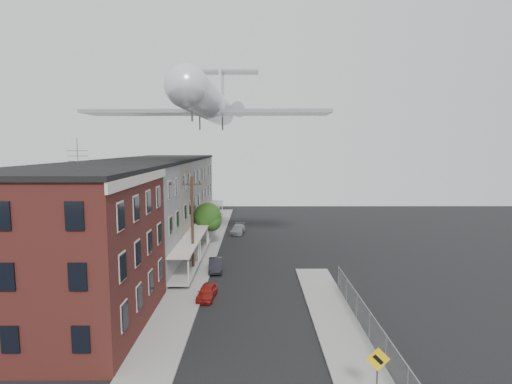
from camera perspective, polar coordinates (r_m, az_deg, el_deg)
sidewalk_left at (r=43.77m, az=-7.62°, el=-8.95°), size 3.00×62.00×0.12m
sidewalk_right at (r=27.05m, az=12.01°, el=-19.08°), size 3.00×26.00×0.12m
curb_left at (r=43.61m, az=-5.70°, el=-8.97°), size 0.15×62.00×0.14m
curb_right at (r=26.80m, az=8.80°, el=-19.25°), size 0.15×26.00×0.14m
corner_building at (r=28.38m, az=-25.63°, el=-7.42°), size 10.31×12.30×12.15m
row_house_a at (r=36.97m, az=-19.27°, el=-4.07°), size 11.98×7.00×10.30m
row_house_b at (r=43.55m, az=-16.27°, el=-2.41°), size 11.98×7.00×10.30m
row_house_c at (r=50.24m, az=-14.07°, el=-1.19°), size 11.98×7.00×10.30m
row_house_d at (r=57.01m, az=-12.39°, el=-0.25°), size 11.98×7.00×10.30m
row_house_e at (r=63.83m, az=-11.07°, el=0.49°), size 11.98×7.00×10.30m
chainlink_fence at (r=26.13m, az=15.93°, el=-17.89°), size 0.06×18.06×1.90m
warning_sign at (r=20.21m, az=16.98°, el=-22.79°), size 1.10×0.11×2.80m
utility_pole at (r=36.95m, az=-9.08°, el=-4.51°), size 1.80×0.26×9.00m
street_tree at (r=46.80m, az=-6.78°, el=-3.67°), size 3.22×3.20×5.20m
car_near at (r=31.94m, az=-7.02°, el=-13.96°), size 1.55×3.28×1.08m
car_mid at (r=38.38m, az=-5.80°, el=-10.33°), size 1.55×3.66×1.17m
car_far at (r=54.20m, az=-2.60°, el=-5.32°), size 2.14×4.20×1.17m
airplane at (r=45.12m, az=-6.53°, el=12.38°), size 25.56×29.18×8.48m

